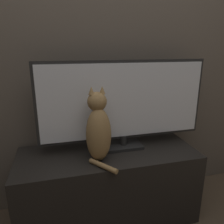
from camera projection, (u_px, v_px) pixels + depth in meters
wall_back at (98, 22)px, 1.43m from camera, size 4.80×0.05×2.60m
tv_stand at (108, 185)px, 1.48m from camera, size 1.15×0.45×0.49m
tv at (124, 103)px, 1.40m from camera, size 1.10×0.15×0.58m
cat at (98, 130)px, 1.26m from camera, size 0.15×0.27×0.44m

